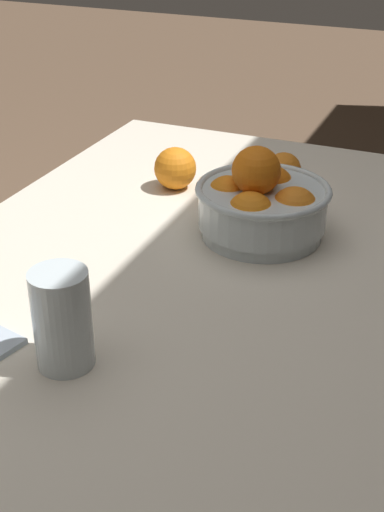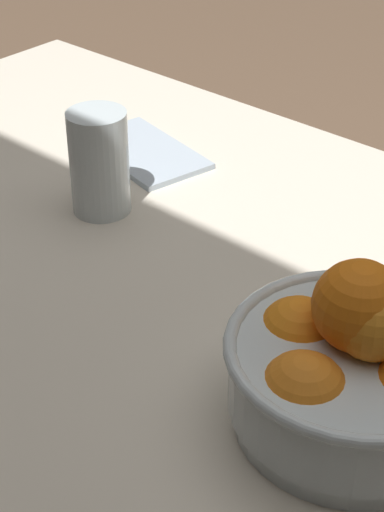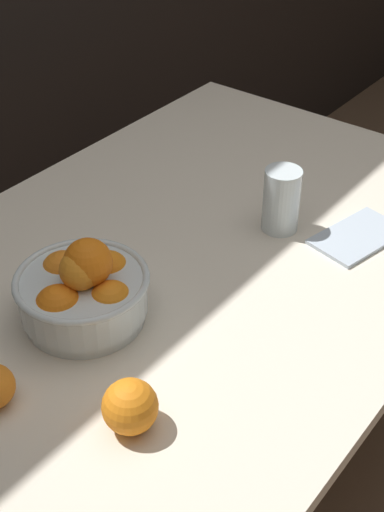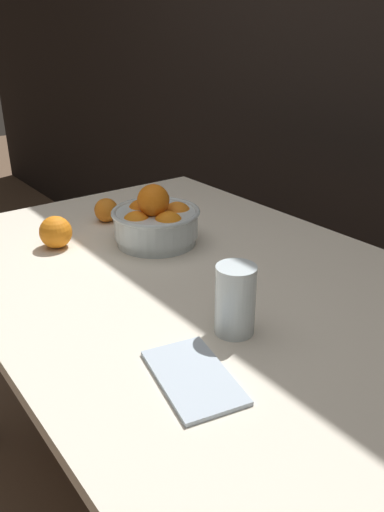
{
  "view_description": "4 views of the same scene",
  "coord_description": "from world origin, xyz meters",
  "px_view_note": "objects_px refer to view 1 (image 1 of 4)",
  "views": [
    {
      "loc": [
        0.81,
        0.34,
        1.32
      ],
      "look_at": [
        -0.02,
        -0.01,
        0.83
      ],
      "focal_mm": 50.0,
      "sensor_mm": 36.0,
      "label": 1
    },
    {
      "loc": [
        -0.49,
        0.54,
        1.32
      ],
      "look_at": [
        -0.01,
        -0.01,
        0.83
      ],
      "focal_mm": 60.0,
      "sensor_mm": 36.0,
      "label": 2
    },
    {
      "loc": [
        -0.85,
        -0.68,
        1.58
      ],
      "look_at": [
        -0.04,
        -0.05,
        0.82
      ],
      "focal_mm": 50.0,
      "sensor_mm": 36.0,
      "label": 3
    },
    {
      "loc": [
        0.77,
        -0.62,
        1.27
      ],
      "look_at": [
        0.01,
        -0.04,
        0.84
      ],
      "focal_mm": 35.0,
      "sensor_mm": 36.0,
      "label": 4
    }
  ],
  "objects_px": {
    "fruit_bowl": "(262,203)",
    "juice_glass": "(63,324)",
    "orange_loose_front": "(175,168)",
    "orange_loose_near_bowl": "(285,170)"
  },
  "relations": [
    {
      "from": "orange_loose_front",
      "to": "fruit_bowl",
      "type": "bearing_deg",
      "value": 59.19
    },
    {
      "from": "fruit_bowl",
      "to": "juice_glass",
      "type": "xyz_separation_m",
      "value": [
        0.43,
        -0.11,
        -0.0
      ]
    },
    {
      "from": "fruit_bowl",
      "to": "juice_glass",
      "type": "relative_size",
      "value": 1.72
    },
    {
      "from": "orange_loose_front",
      "to": "orange_loose_near_bowl",
      "type": "bearing_deg",
      "value": 115.09
    },
    {
      "from": "juice_glass",
      "to": "fruit_bowl",
      "type": "bearing_deg",
      "value": 165.27
    },
    {
      "from": "fruit_bowl",
      "to": "orange_loose_front",
      "type": "relative_size",
      "value": 2.76
    },
    {
      "from": "fruit_bowl",
      "to": "juice_glass",
      "type": "height_order",
      "value": "fruit_bowl"
    },
    {
      "from": "fruit_bowl",
      "to": "orange_loose_near_bowl",
      "type": "distance_m",
      "value": 0.22
    },
    {
      "from": "fruit_bowl",
      "to": "orange_loose_front",
      "type": "bearing_deg",
      "value": -120.81
    },
    {
      "from": "fruit_bowl",
      "to": "orange_loose_front",
      "type": "height_order",
      "value": "fruit_bowl"
    }
  ]
}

